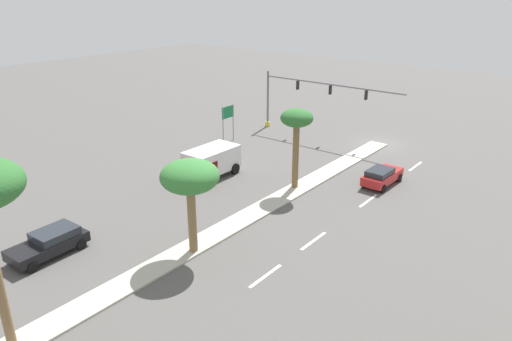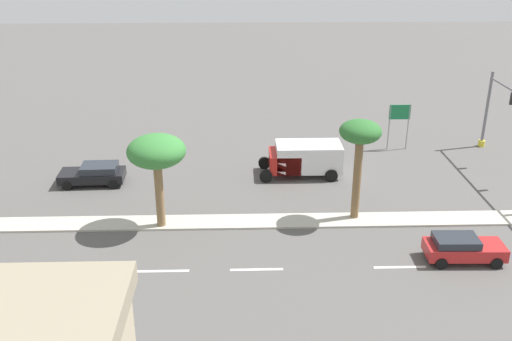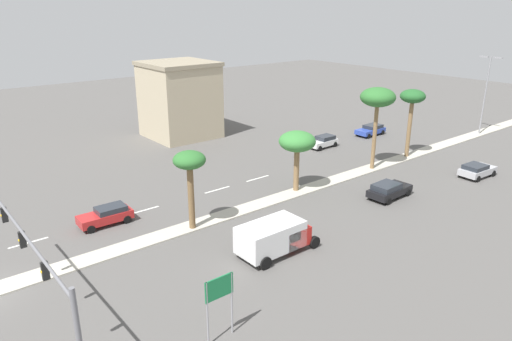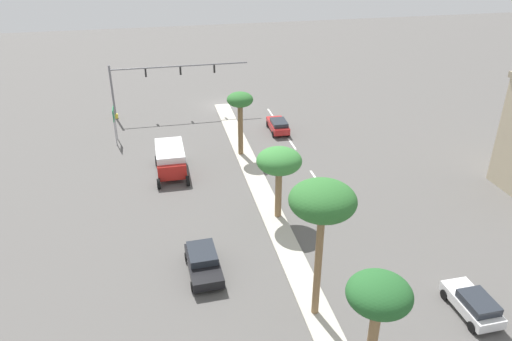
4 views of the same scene
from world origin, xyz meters
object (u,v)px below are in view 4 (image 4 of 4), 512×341
(palm_tree_left, at_px, (279,162))
(sedan_red_near, at_px, (278,125))
(palm_tree_inboard, at_px, (240,103))
(palm_tree_rear, at_px, (322,203))
(box_truck, at_px, (171,160))
(traffic_signal_gantry, at_px, (150,82))
(directional_road_sign, at_px, (114,118))
(sedan_white_center, at_px, (473,304))
(palm_tree_mid, at_px, (378,301))
(sedan_black_far, at_px, (203,262))

(palm_tree_left, height_order, sedan_red_near, palm_tree_left)
(palm_tree_inboard, xyz_separation_m, palm_tree_rear, (-0.20, 22.47, 2.26))
(palm_tree_left, relative_size, sedan_red_near, 1.35)
(box_truck, bearing_deg, palm_tree_inboard, -159.92)
(traffic_signal_gantry, height_order, directional_road_sign, traffic_signal_gantry)
(traffic_signal_gantry, xyz_separation_m, sedan_white_center, (-17.38, 37.31, -3.30))
(palm_tree_rear, xyz_separation_m, box_truck, (7.12, -19.94, -6.25))
(traffic_signal_gantry, xyz_separation_m, palm_tree_inboard, (-8.16, 12.85, 1.25))
(palm_tree_mid, bearing_deg, traffic_signal_gantry, -78.43)
(directional_road_sign, distance_m, sedan_red_near, 17.19)
(sedan_red_near, xyz_separation_m, sedan_white_center, (-4.17, 29.32, -0.02))
(palm_tree_left, bearing_deg, palm_tree_mid, 88.99)
(sedan_black_far, bearing_deg, palm_tree_rear, 138.59)
(traffic_signal_gantry, bearing_deg, sedan_red_near, 148.83)
(sedan_white_center, bearing_deg, palm_tree_rear, -12.39)
(sedan_red_near, bearing_deg, traffic_signal_gantry, -31.17)
(palm_tree_left, height_order, palm_tree_mid, palm_tree_mid)
(palm_tree_rear, relative_size, sedan_red_near, 2.05)
(palm_tree_left, xyz_separation_m, sedan_black_far, (6.46, 5.43, -3.98))
(sedan_red_near, relative_size, sedan_white_center, 1.06)
(palm_tree_left, xyz_separation_m, palm_tree_mid, (0.30, 17.22, 1.92))
(directional_road_sign, relative_size, sedan_red_near, 0.88)
(palm_tree_mid, bearing_deg, palm_tree_rear, -88.12)
(palm_tree_inboard, xyz_separation_m, sedan_red_near, (-5.05, -4.87, -4.54))
(palm_tree_mid, relative_size, box_truck, 1.31)
(sedan_red_near, bearing_deg, palm_tree_left, 75.43)
(palm_tree_left, height_order, sedan_black_far, palm_tree_left)
(sedan_white_center, bearing_deg, traffic_signal_gantry, -65.03)
(palm_tree_mid, relative_size, sedan_white_center, 1.94)
(sedan_red_near, bearing_deg, sedan_white_center, 98.09)
(traffic_signal_gantry, relative_size, sedan_red_near, 3.78)
(directional_road_sign, bearing_deg, palm_tree_mid, 109.69)
(directional_road_sign, bearing_deg, sedan_white_center, 125.15)
(directional_road_sign, relative_size, palm_tree_left, 0.65)
(palm_tree_left, relative_size, sedan_black_far, 1.26)
(box_truck, bearing_deg, palm_tree_rear, 109.66)
(directional_road_sign, bearing_deg, traffic_signal_gantry, -118.35)
(palm_tree_left, bearing_deg, box_truck, -50.49)
(palm_tree_rear, xyz_separation_m, sedan_white_center, (-9.02, 1.98, -6.81))
(traffic_signal_gantry, bearing_deg, box_truck, 94.59)
(directional_road_sign, distance_m, palm_tree_rear, 31.09)
(palm_tree_rear, xyz_separation_m, sedan_red_near, (-4.85, -27.33, -6.79))
(directional_road_sign, distance_m, palm_tree_inboard, 13.55)
(traffic_signal_gantry, xyz_separation_m, sedan_red_near, (-13.21, 7.99, -3.29))
(palm_tree_mid, height_order, sedan_red_near, palm_tree_mid)
(traffic_signal_gantry, xyz_separation_m, palm_tree_left, (-8.88, 24.65, 0.70))
(box_truck, bearing_deg, traffic_signal_gantry, -85.41)
(palm_tree_rear, bearing_deg, palm_tree_left, -92.78)
(palm_tree_rear, distance_m, sedan_black_far, 10.43)
(palm_tree_inboard, relative_size, sedan_black_far, 1.39)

